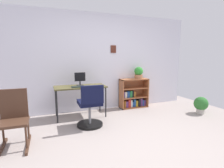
# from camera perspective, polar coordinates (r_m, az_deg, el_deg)

# --- Properties ---
(ground_plane) EXTENTS (6.24, 6.24, 0.00)m
(ground_plane) POSITION_cam_1_polar(r_m,az_deg,el_deg) (2.89, 8.19, -19.68)
(ground_plane) COLOR gray
(wall_back) EXTENTS (5.20, 0.12, 2.47)m
(wall_back) POSITION_cam_1_polar(r_m,az_deg,el_deg) (4.54, -4.70, 7.05)
(wall_back) COLOR silver
(wall_back) RESTS_ON ground_plane
(desk) EXTENTS (1.16, 0.56, 0.72)m
(desk) POSITION_cam_1_polar(r_m,az_deg,el_deg) (4.03, -10.45, -1.46)
(desk) COLOR brown
(desk) RESTS_ON ground_plane
(monitor) EXTENTS (0.25, 0.17, 0.31)m
(monitor) POSITION_cam_1_polar(r_m,az_deg,el_deg) (4.08, -10.52, 1.67)
(monitor) COLOR #262628
(monitor) RESTS_ON desk
(keyboard) EXTENTS (0.40, 0.15, 0.02)m
(keyboard) POSITION_cam_1_polar(r_m,az_deg,el_deg) (3.89, -10.27, -0.87)
(keyboard) COLOR black
(keyboard) RESTS_ON desk
(office_chair) EXTENTS (0.52, 0.55, 0.86)m
(office_chair) POSITION_cam_1_polar(r_m,az_deg,el_deg) (3.46, -7.15, -8.05)
(office_chair) COLOR black
(office_chair) RESTS_ON ground_plane
(rocking_chair) EXTENTS (0.42, 0.64, 0.89)m
(rocking_chair) POSITION_cam_1_polar(r_m,az_deg,el_deg) (3.11, -29.66, -9.73)
(rocking_chair) COLOR #472C1E
(rocking_chair) RESTS_ON ground_plane
(bookshelf_low) EXTENTS (0.78, 0.30, 0.79)m
(bookshelf_low) POSITION_cam_1_polar(r_m,az_deg,el_deg) (4.81, 6.85, -3.61)
(bookshelf_low) COLOR #9F5B35
(bookshelf_low) RESTS_ON ground_plane
(potted_plant_on_shelf) EXTENTS (0.23, 0.23, 0.32)m
(potted_plant_on_shelf) POSITION_cam_1_polar(r_m,az_deg,el_deg) (4.74, 8.77, 3.69)
(potted_plant_on_shelf) COLOR #9E6642
(potted_plant_on_shelf) RESTS_ON bookshelf_low
(potted_plant_floor) EXTENTS (0.33, 0.33, 0.42)m
(potted_plant_floor) POSITION_cam_1_polar(r_m,az_deg,el_deg) (4.80, 27.26, -5.99)
(potted_plant_floor) COLOR #B7B2A8
(potted_plant_floor) RESTS_ON ground_plane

